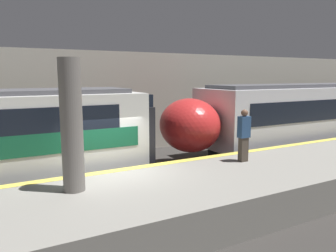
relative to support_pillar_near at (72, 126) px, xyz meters
name	(u,v)px	position (x,y,z in m)	size (l,w,h in m)	color
ground_plane	(113,202)	(1.41, 1.27, -2.64)	(120.00, 120.00, 0.00)	#33302D
platform	(137,208)	(1.41, -0.64, -2.13)	(40.00, 3.83, 1.03)	gray
station_rear_barrier	(67,105)	(1.41, 7.42, -0.14)	(50.00, 0.15, 4.99)	#B2AD9E
support_pillar_near	(72,126)	(0.00, 0.00, 0.00)	(0.53, 0.53, 3.24)	slate
person_waiting	(244,134)	(5.54, 0.13, -0.70)	(0.38, 0.24, 1.73)	#473D33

